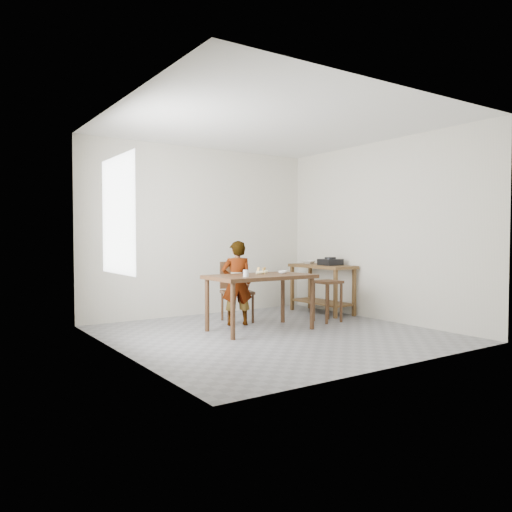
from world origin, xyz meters
TOP-DOWN VIEW (x-y plane):
  - floor at (0.00, 0.00)m, footprint 4.00×4.00m
  - ceiling at (0.00, 0.00)m, footprint 4.00×4.00m
  - wall_back at (0.00, 2.02)m, footprint 4.00×0.04m
  - wall_front at (0.00, -2.02)m, footprint 4.00×0.04m
  - wall_left at (-2.02, 0.00)m, footprint 0.04×4.00m
  - wall_right at (2.02, 0.00)m, footprint 0.04×4.00m
  - window_pane at (-1.97, 0.20)m, footprint 0.02×1.10m
  - dining_table at (0.00, 0.30)m, footprint 1.40×0.80m
  - prep_counter at (1.72, 1.00)m, footprint 0.50×1.20m
  - child at (-0.05, 0.82)m, footprint 0.51×0.43m
  - dining_chair at (0.11, 1.06)m, footprint 0.53×0.53m
  - stool at (1.22, 0.31)m, footprint 0.35×0.35m
  - glass_tumbler at (-0.33, 0.14)m, footprint 0.09×0.09m
  - small_bowl at (0.39, 0.32)m, footprint 0.16×0.16m
  - banana at (0.10, 0.41)m, footprint 0.22×0.19m
  - serving_bowl at (1.73, 1.35)m, footprint 0.26×0.26m
  - gas_burner at (1.73, 0.81)m, footprint 0.33×0.33m

SIDE VIEW (x-z plane):
  - floor at x=0.00m, z-range -0.04..0.00m
  - stool at x=1.22m, z-range 0.00..0.61m
  - dining_table at x=0.00m, z-range 0.00..0.75m
  - prep_counter at x=1.72m, z-range 0.00..0.80m
  - dining_chair at x=0.11m, z-range 0.00..0.89m
  - child at x=-0.05m, z-range 0.00..1.20m
  - small_bowl at x=0.39m, z-range 0.75..0.79m
  - banana at x=0.10m, z-range 0.75..0.81m
  - glass_tumbler at x=-0.33m, z-range 0.75..0.84m
  - serving_bowl at x=1.73m, z-range 0.80..0.85m
  - gas_burner at x=1.73m, z-range 0.80..0.90m
  - wall_back at x=0.00m, z-range 0.00..2.70m
  - wall_front at x=0.00m, z-range 0.00..2.70m
  - wall_left at x=-2.02m, z-range 0.00..2.70m
  - wall_right at x=2.02m, z-range 0.00..2.70m
  - window_pane at x=-1.97m, z-range 0.85..2.15m
  - ceiling at x=0.00m, z-range 2.70..2.74m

